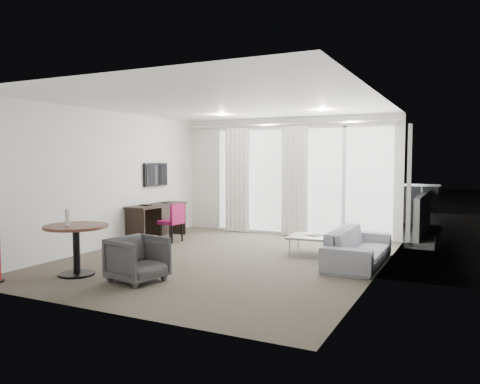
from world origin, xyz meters
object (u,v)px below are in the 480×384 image
at_px(round_table, 77,250).
at_px(tub_armchair, 138,259).
at_px(coffee_table, 311,245).
at_px(desk_chair, 171,223).
at_px(rattan_chair_b, 374,214).
at_px(desk, 157,222).
at_px(sofa, 358,246).
at_px(rattan_chair_a, 362,209).

relative_size(round_table, tub_armchair, 1.34).
height_order(round_table, tub_armchair, round_table).
relative_size(round_table, coffee_table, 1.25).
bearing_deg(desk_chair, rattan_chair_b, 48.92).
distance_m(tub_armchair, rattan_chair_b, 6.44).
bearing_deg(tub_armchair, rattan_chair_b, -8.33).
bearing_deg(round_table, tub_armchair, 5.15).
bearing_deg(coffee_table, round_table, -131.32).
bearing_deg(tub_armchair, desk, 42.38).
bearing_deg(sofa, rattan_chair_a, 10.70).
height_order(desk, rattan_chair_b, rattan_chair_b).
distance_m(desk_chair, rattan_chair_b, 4.77).
bearing_deg(desk, tub_armchair, -58.32).
xyz_separation_m(tub_armchair, rattan_chair_b, (2.10, 6.09, 0.10)).
distance_m(desk, round_table, 3.18).
bearing_deg(tub_armchair, rattan_chair_a, -3.52).
distance_m(desk, rattan_chair_b, 5.02).
distance_m(sofa, rattan_chair_a, 4.33).
relative_size(desk_chair, sofa, 0.40).
relative_size(round_table, rattan_chair_b, 1.12).
height_order(desk, tub_armchair, desk).
relative_size(desk, coffee_table, 2.14).
height_order(desk_chair, round_table, desk_chair).
xyz_separation_m(round_table, sofa, (3.53, 2.53, -0.08)).
height_order(desk_chair, tub_armchair, desk_chair).
height_order(coffee_table, sofa, sofa).
xyz_separation_m(round_table, coffee_table, (2.60, 2.95, -0.20)).
xyz_separation_m(desk, desk_chair, (0.45, -0.14, 0.02)).
bearing_deg(desk_chair, sofa, 0.15).
height_order(rattan_chair_a, rattan_chair_b, rattan_chair_a).
bearing_deg(round_table, sofa, 35.69).
distance_m(desk, desk_chair, 0.47).
relative_size(sofa, rattan_chair_b, 2.36).
relative_size(desk, sofa, 0.81).
height_order(desk_chair, rattan_chair_b, rattan_chair_b).
height_order(tub_armchair, sofa, tub_armchair).
distance_m(round_table, rattan_chair_a, 7.31).
bearing_deg(tub_armchair, desk_chair, 36.84).
xyz_separation_m(rattan_chair_a, rattan_chair_b, (0.40, -0.60, -0.04)).
height_order(desk_chair, rattan_chair_a, rattan_chair_a).
relative_size(desk_chair, coffee_table, 1.07).
bearing_deg(rattan_chair_a, round_table, -110.69).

